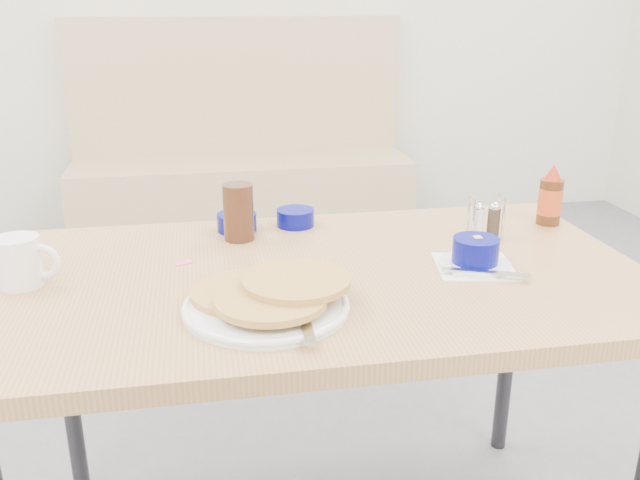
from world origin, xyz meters
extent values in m
cube|color=tan|center=(0.00, 2.72, 0.23)|extent=(1.90, 0.55, 0.45)
cube|color=tan|center=(0.00, 2.94, 0.72)|extent=(1.90, 0.12, 1.00)
cube|color=#2D2D33|center=(0.00, 2.72, 0.04)|extent=(1.90, 0.55, 0.08)
cube|color=tan|center=(0.00, 0.25, 0.74)|extent=(1.40, 0.80, 0.04)
cylinder|color=#2D2D33|center=(-0.62, 0.57, 0.36)|extent=(0.04, 0.04, 0.72)
cylinder|color=#2D2D33|center=(0.62, 0.57, 0.36)|extent=(0.04, 0.04, 0.72)
cylinder|color=white|center=(-0.14, 0.08, 0.77)|extent=(0.31, 0.31, 0.02)
cylinder|color=gold|center=(-0.17, 0.12, 0.78)|extent=(0.21, 0.21, 0.01)
cylinder|color=gold|center=(-0.13, 0.05, 0.80)|extent=(0.21, 0.21, 0.01)
cylinder|color=gold|center=(-0.08, 0.10, 0.81)|extent=(0.21, 0.21, 0.01)
cube|color=silver|center=(-0.08, -0.03, 0.78)|extent=(0.03, 0.14, 0.01)
cylinder|color=white|center=(-0.62, 0.29, 0.81)|extent=(0.09, 0.09, 0.10)
cylinder|color=black|center=(-0.62, 0.29, 0.86)|extent=(0.08, 0.08, 0.00)
torus|color=white|center=(-0.57, 0.28, 0.81)|extent=(0.08, 0.03, 0.08)
cube|color=white|center=(0.33, 0.21, 0.76)|extent=(0.19, 0.19, 0.00)
cylinder|color=white|center=(0.33, 0.21, 0.77)|extent=(0.15, 0.15, 0.01)
cylinder|color=#04076B|center=(0.33, 0.21, 0.80)|extent=(0.10, 0.10, 0.05)
cylinder|color=white|center=(0.33, 0.21, 0.82)|extent=(0.09, 0.09, 0.01)
cube|color=#F4DB60|center=(0.34, 0.22, 0.83)|extent=(0.02, 0.02, 0.01)
cube|color=silver|center=(0.33, 0.15, 0.77)|extent=(0.17, 0.08, 0.00)
cylinder|color=#04076B|center=(-0.16, 0.56, 0.78)|extent=(0.10, 0.10, 0.04)
cylinder|color=#04076B|center=(-0.01, 0.57, 0.78)|extent=(0.10, 0.10, 0.04)
cylinder|color=#3D2013|center=(-0.16, 0.49, 0.83)|extent=(0.09, 0.09, 0.14)
cube|color=silver|center=(0.43, 0.39, 0.76)|extent=(0.09, 0.06, 0.00)
cylinder|color=silver|center=(0.39, 0.37, 0.82)|extent=(0.01, 0.01, 0.10)
cylinder|color=silver|center=(0.47, 0.37, 0.82)|extent=(0.01, 0.01, 0.10)
cylinder|color=silver|center=(0.40, 0.41, 0.82)|extent=(0.01, 0.01, 0.10)
cylinder|color=silver|center=(0.47, 0.41, 0.82)|extent=(0.01, 0.01, 0.10)
cylinder|color=silver|center=(0.41, 0.39, 0.80)|extent=(0.03, 0.03, 0.07)
cylinder|color=#3F3326|center=(0.45, 0.39, 0.80)|extent=(0.03, 0.03, 0.07)
cylinder|color=#47230F|center=(0.64, 0.47, 0.82)|extent=(0.06, 0.06, 0.12)
cylinder|color=orange|center=(0.64, 0.47, 0.82)|extent=(0.06, 0.06, 0.07)
cone|color=#AE2710|center=(0.64, 0.47, 0.90)|extent=(0.05, 0.05, 0.04)
cube|color=#FA5385|center=(-0.29, 0.35, 0.76)|extent=(0.05, 0.04, 0.00)
camera|label=1|loc=(-0.24, -1.07, 1.31)|focal=38.00mm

